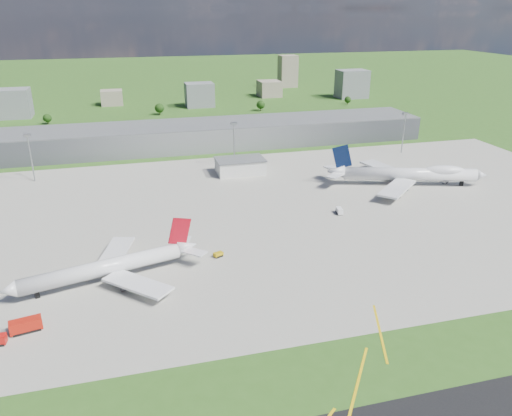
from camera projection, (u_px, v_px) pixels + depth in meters
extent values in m
plane|color=#305A1C|center=(208.00, 152.00, 323.54)|extent=(1400.00, 1400.00, 0.00)
cube|color=#9B988C|center=(270.00, 212.00, 227.23)|extent=(360.00, 190.00, 0.08)
cube|color=slate|center=(204.00, 135.00, 334.20)|extent=(300.00, 42.00, 15.00)
cube|color=silver|center=(240.00, 167.00, 279.58)|extent=(26.00, 16.00, 8.00)
cylinder|color=gray|center=(31.00, 159.00, 263.69)|extent=(0.70, 0.70, 25.00)
cube|color=gray|center=(27.00, 135.00, 258.92)|extent=(3.50, 2.00, 1.20)
cylinder|color=gray|center=(234.00, 145.00, 289.87)|extent=(0.70, 0.70, 25.00)
cube|color=gray|center=(234.00, 123.00, 285.10)|extent=(3.50, 2.00, 1.20)
cylinder|color=gray|center=(403.00, 134.00, 316.05)|extent=(0.70, 0.70, 25.00)
cube|color=gray|center=(406.00, 114.00, 311.28)|extent=(3.50, 2.00, 1.20)
cylinder|color=silver|center=(103.00, 268.00, 168.06)|extent=(53.19, 19.06, 5.54)
cone|color=silver|center=(8.00, 291.00, 154.69)|extent=(5.88, 6.54, 5.54)
cone|color=silver|center=(187.00, 246.00, 181.78)|extent=(8.56, 7.25, 5.54)
cube|color=#A00823|center=(98.00, 274.00, 167.85)|extent=(43.03, 13.43, 1.20)
cube|color=silver|center=(138.00, 284.00, 161.67)|extent=(22.82, 22.88, 0.83)
cube|color=silver|center=(116.00, 252.00, 182.90)|extent=(14.30, 25.34, 0.83)
cube|color=#A00816|center=(180.00, 231.00, 178.25)|extent=(9.01, 2.80, 11.16)
cylinder|color=#38383D|center=(128.00, 286.00, 164.08)|extent=(5.67, 4.16, 2.95)
cylinder|color=#38383D|center=(113.00, 261.00, 179.72)|extent=(5.67, 4.16, 2.95)
cube|color=black|center=(123.00, 280.00, 168.71)|extent=(1.71, 1.45, 2.31)
cube|color=black|center=(117.00, 269.00, 175.41)|extent=(1.71, 1.45, 2.31)
cube|color=black|center=(37.00, 295.00, 159.76)|extent=(1.71, 1.45, 2.31)
cylinder|color=silver|center=(410.00, 174.00, 260.26)|extent=(66.87, 26.90, 6.80)
cone|color=silver|center=(481.00, 175.00, 258.70)|extent=(7.27, 8.13, 6.80)
cone|color=silver|center=(336.00, 171.00, 261.56)|extent=(10.41, 9.12, 6.80)
cube|color=#1A4592|center=(413.00, 178.00, 260.95)|extent=(53.99, 19.40, 1.43)
ellipsoid|color=silver|center=(444.00, 171.00, 258.75)|extent=(22.79, 13.02, 6.12)
cube|color=silver|center=(384.00, 168.00, 276.84)|extent=(16.26, 32.00, 0.99)
cube|color=silver|center=(397.00, 188.00, 245.98)|extent=(29.21, 27.94, 0.99)
cube|color=#071438|center=(342.00, 157.00, 258.47)|extent=(10.58, 3.80, 13.25)
cylinder|color=#38383D|center=(394.00, 175.00, 271.16)|extent=(6.80, 5.16, 3.51)
cylinder|color=#38383D|center=(378.00, 169.00, 281.59)|extent=(6.80, 5.16, 3.51)
cylinder|color=#38383D|center=(402.00, 188.00, 252.87)|extent=(6.80, 5.16, 3.51)
cylinder|color=#38383D|center=(394.00, 195.00, 242.97)|extent=(6.80, 5.16, 3.51)
cube|color=black|center=(394.00, 179.00, 266.85)|extent=(2.07, 1.78, 2.74)
cube|color=black|center=(398.00, 185.00, 257.70)|extent=(2.07, 1.78, 2.74)
cube|color=black|center=(461.00, 183.00, 260.83)|extent=(2.07, 1.78, 2.74)
cube|color=#B0190C|center=(26.00, 325.00, 142.85)|extent=(9.26, 5.04, 3.51)
cube|color=black|center=(27.00, 330.00, 143.51)|extent=(8.01, 4.92, 0.70)
cube|color=#C89F0B|center=(218.00, 254.00, 186.24)|extent=(3.97, 3.20, 1.39)
cube|color=black|center=(218.00, 256.00, 186.50)|extent=(3.53, 3.08, 0.70)
cube|color=white|center=(339.00, 211.00, 225.17)|extent=(3.07, 5.50, 2.29)
cube|color=black|center=(339.00, 213.00, 225.60)|extent=(3.06, 4.75, 0.70)
cube|color=silver|center=(445.00, 180.00, 265.12)|extent=(4.82, 4.38, 1.99)
cube|color=black|center=(445.00, 182.00, 265.49)|extent=(4.35, 4.05, 0.70)
cube|color=slate|center=(13.00, 103.00, 420.30)|extent=(28.00, 22.00, 24.00)
cube|color=gray|center=(112.00, 98.00, 477.09)|extent=(20.00, 18.00, 14.00)
cube|color=slate|center=(199.00, 95.00, 467.72)|extent=(26.00, 20.00, 22.00)
cube|color=gray|center=(269.00, 89.00, 523.76)|extent=(22.00, 24.00, 16.00)
cube|color=slate|center=(352.00, 84.00, 513.65)|extent=(30.00, 22.00, 28.00)
cube|color=gray|center=(288.00, 71.00, 583.38)|extent=(20.00, 18.00, 36.00)
cylinder|color=#382314|center=(48.00, 122.00, 399.96)|extent=(0.70, 0.70, 3.00)
sphere|color=black|center=(47.00, 118.00, 398.70)|extent=(6.75, 6.75, 6.75)
cylinder|color=#382314|center=(160.00, 113.00, 434.72)|extent=(0.70, 0.70, 3.60)
sphere|color=black|center=(159.00, 108.00, 433.21)|extent=(8.10, 8.10, 8.10)
cylinder|color=#382314|center=(261.00, 109.00, 451.69)|extent=(0.70, 0.70, 3.40)
sphere|color=black|center=(261.00, 105.00, 450.27)|extent=(7.65, 7.65, 7.65)
cylinder|color=#382314|center=(347.00, 103.00, 482.19)|extent=(0.70, 0.70, 2.80)
sphere|color=black|center=(348.00, 100.00, 481.02)|extent=(6.30, 6.30, 6.30)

